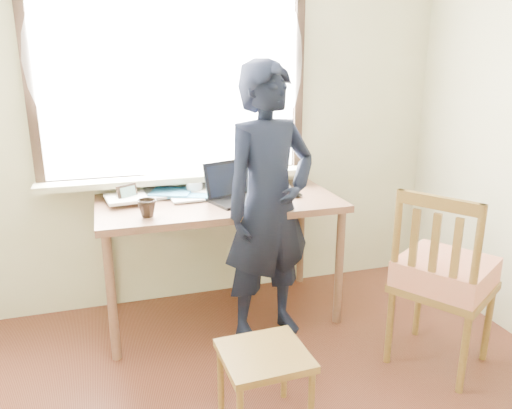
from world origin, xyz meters
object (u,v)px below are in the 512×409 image
object	(u,v)px
laptop	(235,191)
work_chair	(264,364)
desk	(219,212)
person	(269,206)
side_chair	(444,276)
mug_white	(194,188)
mug_dark	(147,208)

from	to	relation	value
laptop	work_chair	bearing A→B (deg)	-98.23
desk	work_chair	world-z (taller)	desk
person	side_chair	bearing A→B (deg)	-52.54
desk	laptop	size ratio (longest dim) A/B	3.60
desk	laptop	xyz separation A→B (m)	(0.10, -0.03, 0.14)
mug_white	person	xyz separation A→B (m)	(0.36, -0.50, -0.02)
laptop	person	xyz separation A→B (m)	(0.13, -0.29, -0.03)
person	laptop	bearing A→B (deg)	97.97
laptop	mug_white	xyz separation A→B (m)	(-0.23, 0.21, -0.01)
mug_dark	work_chair	world-z (taller)	mug_dark
laptop	person	size ratio (longest dim) A/B	0.25
mug_dark	laptop	bearing A→B (deg)	18.06
desk	mug_white	size ratio (longest dim) A/B	14.20
laptop	work_chair	xyz separation A→B (m)	(-0.16, -1.09, -0.55)
laptop	desk	bearing A→B (deg)	162.87
mug_white	work_chair	world-z (taller)	mug_white
side_chair	work_chair	bearing A→B (deg)	-169.85
mug_dark	side_chair	size ratio (longest dim) A/B	0.11
mug_dark	person	world-z (taller)	person
mug_dark	work_chair	xyz separation A→B (m)	(0.42, -0.90, -0.54)
person	mug_white	bearing A→B (deg)	109.06
mug_dark	desk	bearing A→B (deg)	24.77
side_chair	person	world-z (taller)	person
desk	side_chair	distance (m)	1.42
laptop	person	bearing A→B (deg)	-65.33
laptop	mug_dark	bearing A→B (deg)	-161.94
mug_white	side_chair	xyz separation A→B (m)	(1.19, -1.10, -0.32)
work_chair	person	bearing A→B (deg)	70.09
desk	work_chair	distance (m)	1.19
work_chair	mug_dark	bearing A→B (deg)	115.15
mug_white	mug_dark	world-z (taller)	mug_dark
desk	mug_dark	world-z (taller)	mug_dark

